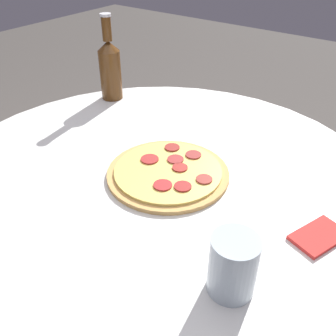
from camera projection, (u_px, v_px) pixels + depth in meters
name	position (u px, v px, depth m)	size (l,w,h in m)	color
table	(157.00, 221.00, 0.95)	(1.09, 1.09, 0.70)	silver
pizza	(168.00, 172.00, 0.88)	(0.29, 0.29, 0.02)	tan
beer_bottle	(110.00, 67.00, 1.19)	(0.07, 0.07, 0.27)	#563314
drinking_glass	(233.00, 265.00, 0.59)	(0.08, 0.08, 0.11)	#ADBCC6
napkin	(319.00, 236.00, 0.71)	(0.12, 0.10, 0.01)	red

